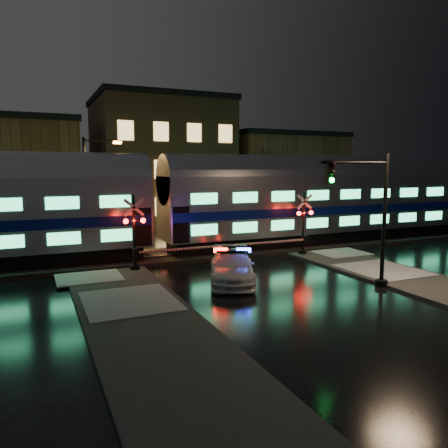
{
  "coord_description": "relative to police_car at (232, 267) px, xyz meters",
  "views": [
    {
      "loc": [
        -9.86,
        -19.7,
        5.34
      ],
      "look_at": [
        0.01,
        2.5,
        2.2
      ],
      "focal_mm": 35.0,
      "sensor_mm": 36.0,
      "label": 1
    }
  ],
  "objects": [
    {
      "name": "ground",
      "position": [
        1.37,
        1.54,
        -0.72
      ],
      "size": [
        120.0,
        120.0,
        0.0
      ],
      "primitive_type": "plane",
      "color": "black",
      "rests_on": "ground"
    },
    {
      "name": "ballast",
      "position": [
        1.37,
        6.54,
        -0.6
      ],
      "size": [
        90.0,
        4.2,
        0.24
      ],
      "primitive_type": "cube",
      "color": "black",
      "rests_on": "ground"
    },
    {
      "name": "sidewalk_left",
      "position": [
        -5.13,
        -4.46,
        -0.66
      ],
      "size": [
        4.0,
        20.0,
        0.12
      ],
      "primitive_type": "cube",
      "color": "#2D2D2D",
      "rests_on": "ground"
    },
    {
      "name": "sidewalk_right",
      "position": [
        7.87,
        -4.46,
        -0.66
      ],
      "size": [
        4.0,
        20.0,
        0.12
      ],
      "primitive_type": "cube",
      "color": "#2D2D2D",
      "rests_on": "ground"
    },
    {
      "name": "building_mid",
      "position": [
        3.37,
        24.04,
        5.03
      ],
      "size": [
        12.0,
        11.0,
        11.5
      ],
      "primitive_type": "cube",
      "color": "brown",
      "rests_on": "ground"
    },
    {
      "name": "building_right",
      "position": [
        16.37,
        23.54,
        3.53
      ],
      "size": [
        12.0,
        10.0,
        8.5
      ],
      "primitive_type": "cube",
      "color": "brown",
      "rests_on": "ground"
    },
    {
      "name": "train",
      "position": [
        -1.91,
        6.54,
        2.66
      ],
      "size": [
        51.0,
        3.12,
        5.92
      ],
      "color": "black",
      "rests_on": "ballast"
    },
    {
      "name": "police_car",
      "position": [
        0.0,
        0.0,
        0.0
      ],
      "size": [
        3.78,
        5.34,
        1.6
      ],
      "rotation": [
        0.0,
        0.0,
        -0.4
      ],
      "color": "silver",
      "rests_on": "ground"
    },
    {
      "name": "crossing_signal_right",
      "position": [
        6.25,
        3.84,
        0.88
      ],
      "size": [
        5.49,
        0.64,
        3.89
      ],
      "color": "black",
      "rests_on": "ground"
    },
    {
      "name": "crossing_signal_left",
      "position": [
        -3.36,
        3.85,
        0.9
      ],
      "size": [
        5.56,
        0.65,
        3.94
      ],
      "color": "black",
      "rests_on": "ground"
    },
    {
      "name": "traffic_light",
      "position": [
        4.92,
        -3.49,
        2.44
      ],
      "size": [
        3.85,
        0.7,
        5.95
      ],
      "rotation": [
        0.0,
        0.0,
        0.24
      ],
      "color": "black",
      "rests_on": "ground"
    },
    {
      "name": "streetlight",
      "position": [
        -5.04,
        10.54,
        3.44
      ],
      "size": [
        2.41,
        0.25,
        7.22
      ],
      "color": "black",
      "rests_on": "ground"
    }
  ]
}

